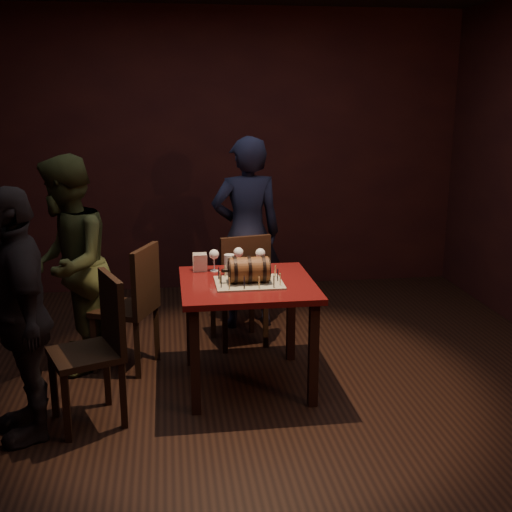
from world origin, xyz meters
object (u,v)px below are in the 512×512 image
chair_left_front (98,341)px  person_left_rear (67,265)px  pub_table (247,297)px  pint_of_ale (229,265)px  wine_glass_mid (238,253)px  chair_back (242,284)px  barrel_cake (249,270)px  chair_left_rear (134,301)px  person_back (247,234)px  wine_glass_right (260,254)px  person_left_front (20,315)px  wine_glass_left (214,255)px

chair_left_front → person_left_rear: person_left_rear is taller
pub_table → pint_of_ale: (-0.10, 0.17, 0.18)m
wine_glass_mid → chair_back: size_ratio=0.17×
chair_left_front → barrel_cake: bearing=18.6°
chair_left_rear → chair_left_front: size_ratio=1.00×
person_left_rear → chair_left_rear: bearing=82.0°
chair_left_front → person_back: (1.11, 1.54, 0.30)m
chair_left_rear → person_back: (0.93, 0.78, 0.30)m
pub_table → person_left_rear: size_ratio=0.57×
wine_glass_right → chair_back: (-0.09, 0.42, -0.35)m
pub_table → chair_back: size_ratio=0.97×
wine_glass_right → person_left_rear: person_left_rear is taller
chair_left_front → person_back: 1.92m
pub_table → person_left_front: size_ratio=0.60×
chair_back → wine_glass_left: bearing=-121.4°
wine_glass_mid → chair_left_front: (-0.95, -0.70, -0.34)m
chair_left_rear → person_back: bearing=40.0°
chair_left_rear → chair_left_front: bearing=-103.7°
wine_glass_right → chair_left_front: (-1.10, -0.65, -0.35)m
person_back → person_left_rear: (-1.39, -0.71, -0.03)m
wine_glass_left → chair_left_rear: bearing=170.5°
wine_glass_left → chair_left_front: bearing=-139.1°
person_left_front → barrel_cake: bearing=88.1°
chair_back → chair_left_rear: 0.88m
person_left_rear → person_left_front: size_ratio=1.05×
wine_glass_mid → chair_left_rear: (-0.76, 0.06, -0.34)m
pint_of_ale → person_left_front: 1.44m
person_left_rear → wine_glass_left: bearing=81.0°
pub_table → wine_glass_left: 0.42m
barrel_cake → person_back: person_back is taller
wine_glass_mid → chair_back: (0.06, 0.36, -0.34)m
pint_of_ale → chair_back: (0.15, 0.52, -0.30)m
barrel_cake → person_left_rear: (-1.25, 0.50, -0.06)m
wine_glass_left → chair_left_rear: chair_left_rear is taller
barrel_cake → chair_left_front: 1.08m
wine_glass_right → chair_left_rear: bearing=172.9°
pub_table → chair_left_rear: (-0.78, 0.39, -0.12)m
chair_back → chair_left_rear: bearing=-159.8°
barrel_cake → pint_of_ale: 0.25m
pub_table → person_left_rear: (-1.24, 0.45, 0.15)m
pint_of_ale → chair_back: size_ratio=0.16×
person_left_rear → pint_of_ale: bearing=75.9°
wine_glass_right → chair_left_rear: chair_left_rear is taller
chair_left_front → wine_glass_left: bearing=40.9°
wine_glass_left → wine_glass_mid: 0.18m
wine_glass_right → chair_back: chair_back is taller
wine_glass_left → chair_back: (0.24, 0.40, -0.35)m
person_left_rear → chair_left_front: bearing=18.3°
wine_glass_mid → chair_left_front: chair_left_front is taller
chair_back → chair_left_rear: size_ratio=1.00×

